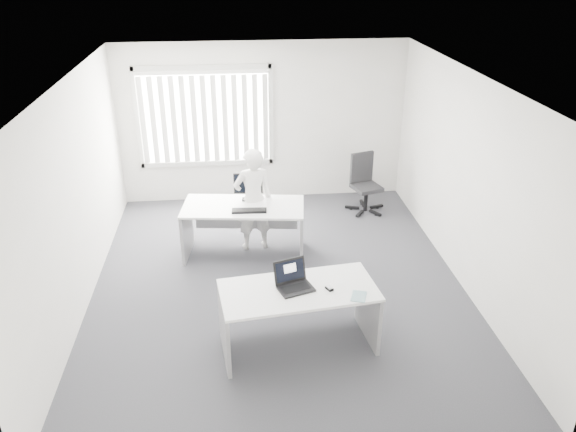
{
  "coord_description": "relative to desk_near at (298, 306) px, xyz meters",
  "views": [
    {
      "loc": [
        -0.54,
        -6.53,
        4.22
      ],
      "look_at": [
        0.15,
        0.15,
        0.96
      ],
      "focal_mm": 35.0,
      "sensor_mm": 36.0,
      "label": 1
    }
  ],
  "objects": [
    {
      "name": "wall_front",
      "position": [
        -0.11,
        -1.65,
        0.83
      ],
      "size": [
        5.0,
        0.02,
        2.8
      ],
      "primitive_type": "cube",
      "color": "white",
      "rests_on": "ground"
    },
    {
      "name": "desk_far",
      "position": [
        -0.54,
        2.24,
        0.01
      ],
      "size": [
        1.84,
        1.03,
        0.8
      ],
      "rotation": [
        0.0,
        0.0,
        -0.13
      ],
      "color": "white",
      "rests_on": "ground"
    },
    {
      "name": "booklet",
      "position": [
        0.63,
        -0.22,
        0.23
      ],
      "size": [
        0.22,
        0.25,
        0.01
      ],
      "primitive_type": "cube",
      "rotation": [
        0.0,
        0.0,
        -0.35
      ],
      "color": "white",
      "rests_on": "desk_near"
    },
    {
      "name": "blinds",
      "position": [
        -1.11,
        4.25,
        0.95
      ],
      "size": [
        2.2,
        0.1,
        1.5
      ],
      "primitive_type": null,
      "color": "white",
      "rests_on": "wall_back"
    },
    {
      "name": "paper_sheet",
      "position": [
        0.4,
        -0.04,
        0.22
      ],
      "size": [
        0.28,
        0.21,
        0.0
      ],
      "primitive_type": "cube",
      "rotation": [
        0.0,
        0.0,
        0.08
      ],
      "color": "white",
      "rests_on": "desk_near"
    },
    {
      "name": "window",
      "position": [
        -1.11,
        4.31,
        0.98
      ],
      "size": [
        2.32,
        0.06,
        1.76
      ],
      "primitive_type": "cube",
      "color": "beige",
      "rests_on": "wall_back"
    },
    {
      "name": "mouse",
      "position": [
        0.34,
        -0.05,
        0.24
      ],
      "size": [
        0.09,
        0.11,
        0.04
      ],
      "primitive_type": null,
      "rotation": [
        0.0,
        0.0,
        0.44
      ],
      "color": "silver",
      "rests_on": "paper_sheet"
    },
    {
      "name": "monitor",
      "position": [
        -0.46,
        2.44,
        0.44
      ],
      "size": [
        0.43,
        0.15,
        0.42
      ],
      "primitive_type": null,
      "rotation": [
        0.0,
        0.0,
        -0.06
      ],
      "color": "black",
      "rests_on": "desk_far"
    },
    {
      "name": "ceiling",
      "position": [
        -0.11,
        1.35,
        2.23
      ],
      "size": [
        5.0,
        6.0,
        0.02
      ],
      "primitive_type": "cube",
      "color": "silver",
      "rests_on": "wall_back"
    },
    {
      "name": "wall_left",
      "position": [
        -2.61,
        1.35,
        0.83
      ],
      "size": [
        0.02,
        6.0,
        2.8
      ],
      "primitive_type": "cube",
      "color": "white",
      "rests_on": "ground"
    },
    {
      "name": "laptop",
      "position": [
        -0.03,
        -0.01,
        0.37
      ],
      "size": [
        0.46,
        0.44,
        0.29
      ],
      "primitive_type": null,
      "rotation": [
        0.0,
        0.0,
        0.32
      ],
      "color": "black",
      "rests_on": "desk_near"
    },
    {
      "name": "desk_near",
      "position": [
        0.0,
        0.0,
        0.0
      ],
      "size": [
        1.81,
        1.01,
        0.79
      ],
      "rotation": [
        0.0,
        0.0,
        0.12
      ],
      "color": "white",
      "rests_on": "ground"
    },
    {
      "name": "keyboard",
      "position": [
        -0.46,
        2.04,
        0.24
      ],
      "size": [
        0.5,
        0.19,
        0.02
      ],
      "primitive_type": "cube",
      "rotation": [
        0.0,
        0.0,
        -0.06
      ],
      "color": "black",
      "rests_on": "desk_far"
    },
    {
      "name": "person",
      "position": [
        -0.39,
        2.43,
        0.23
      ],
      "size": [
        0.64,
        0.48,
        1.6
      ],
      "primitive_type": "imported",
      "rotation": [
        0.0,
        0.0,
        3.33
      ],
      "color": "white",
      "rests_on": "ground"
    },
    {
      "name": "wall_right",
      "position": [
        2.39,
        1.35,
        0.83
      ],
      "size": [
        0.02,
        6.0,
        2.8
      ],
      "primitive_type": "cube",
      "color": "white",
      "rests_on": "ground"
    },
    {
      "name": "office_chair",
      "position": [
        1.59,
        3.59,
        -0.25
      ],
      "size": [
        0.72,
        0.72,
        1.01
      ],
      "rotation": [
        0.0,
        0.0,
        0.31
      ],
      "color": "black",
      "rests_on": "ground"
    },
    {
      "name": "ground",
      "position": [
        -0.11,
        1.35,
        -0.57
      ],
      "size": [
        6.0,
        6.0,
        0.0
      ],
      "primitive_type": "plane",
      "color": "#4B4A51",
      "rests_on": "ground"
    },
    {
      "name": "wall_back",
      "position": [
        -0.11,
        4.35,
        0.83
      ],
      "size": [
        5.0,
        0.02,
        2.8
      ],
      "primitive_type": "cube",
      "color": "white",
      "rests_on": "ground"
    }
  ]
}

